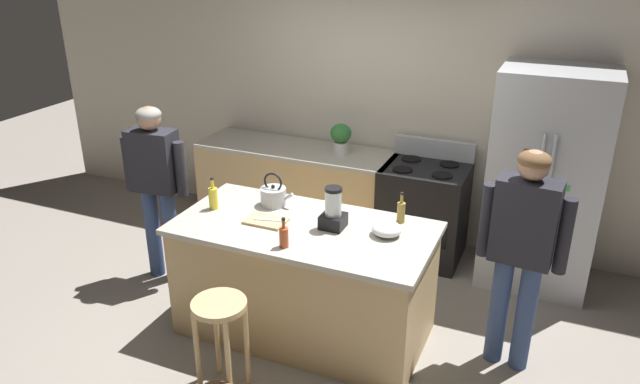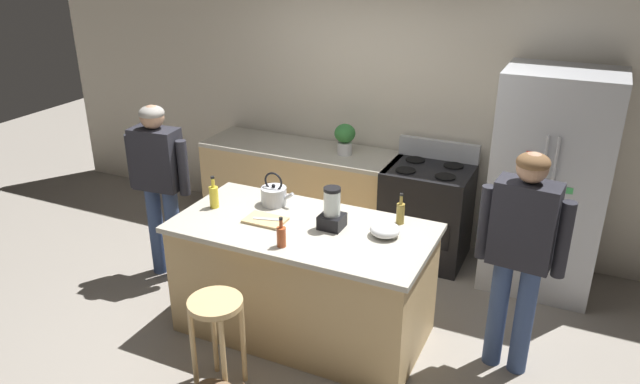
% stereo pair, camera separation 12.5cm
% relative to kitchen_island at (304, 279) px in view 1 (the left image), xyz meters
% --- Properties ---
extents(ground_plane, '(14.00, 14.00, 0.00)m').
position_rel_kitchen_island_xyz_m(ground_plane, '(0.00, 0.00, -0.45)').
color(ground_plane, gray).
extents(back_wall, '(8.00, 0.10, 2.70)m').
position_rel_kitchen_island_xyz_m(back_wall, '(0.00, 1.95, 0.90)').
color(back_wall, beige).
rests_on(back_wall, ground_plane).
extents(kitchen_island, '(1.89, 0.96, 0.90)m').
position_rel_kitchen_island_xyz_m(kitchen_island, '(0.00, 0.00, 0.00)').
color(kitchen_island, tan).
rests_on(kitchen_island, ground_plane).
extents(back_counter_run, '(2.00, 0.64, 0.90)m').
position_rel_kitchen_island_xyz_m(back_counter_run, '(-0.80, 1.55, -0.00)').
color(back_counter_run, tan).
rests_on(back_counter_run, ground_plane).
extents(refrigerator, '(0.90, 0.73, 1.89)m').
position_rel_kitchen_island_xyz_m(refrigerator, '(1.54, 1.50, 0.49)').
color(refrigerator, '#B7BABF').
rests_on(refrigerator, ground_plane).
extents(stove_range, '(0.76, 0.65, 1.08)m').
position_rel_kitchen_island_xyz_m(stove_range, '(0.52, 1.52, 0.01)').
color(stove_range, black).
rests_on(stove_range, ground_plane).
extents(person_by_island_left, '(0.60, 0.26, 1.57)m').
position_rel_kitchen_island_xyz_m(person_by_island_left, '(-1.50, 0.24, 0.50)').
color(person_by_island_left, '#384C7A').
rests_on(person_by_island_left, ground_plane).
extents(person_by_sink_right, '(0.60, 0.26, 1.62)m').
position_rel_kitchen_island_xyz_m(person_by_sink_right, '(1.49, 0.23, 0.53)').
color(person_by_sink_right, '#384C7A').
rests_on(person_by_sink_right, ground_plane).
extents(bar_stool, '(0.36, 0.36, 0.69)m').
position_rel_kitchen_island_xyz_m(bar_stool, '(-0.22, -0.81, 0.08)').
color(bar_stool, tan).
rests_on(bar_stool, ground_plane).
extents(potted_plant, '(0.20, 0.20, 0.30)m').
position_rel_kitchen_island_xyz_m(potted_plant, '(-0.32, 1.55, 0.62)').
color(potted_plant, silver).
rests_on(potted_plant, back_counter_run).
extents(blender_appliance, '(0.17, 0.17, 0.31)m').
position_rel_kitchen_island_xyz_m(blender_appliance, '(0.20, 0.07, 0.58)').
color(blender_appliance, black).
rests_on(blender_appliance, kitchen_island).
extents(bottle_cooking_sauce, '(0.06, 0.06, 0.22)m').
position_rel_kitchen_island_xyz_m(bottle_cooking_sauce, '(0.01, -0.34, 0.53)').
color(bottle_cooking_sauce, '#B24C26').
rests_on(bottle_cooking_sauce, kitchen_island).
extents(bottle_vinegar, '(0.06, 0.06, 0.24)m').
position_rel_kitchen_island_xyz_m(bottle_vinegar, '(0.63, 0.34, 0.54)').
color(bottle_vinegar, olive).
rests_on(bottle_vinegar, kitchen_island).
extents(bottle_soda, '(0.07, 0.07, 0.26)m').
position_rel_kitchen_island_xyz_m(bottle_soda, '(-0.76, 0.00, 0.54)').
color(bottle_soda, yellow).
rests_on(bottle_soda, kitchen_island).
extents(mixing_bowl, '(0.21, 0.21, 0.10)m').
position_rel_kitchen_island_xyz_m(mixing_bowl, '(0.60, 0.10, 0.50)').
color(mixing_bowl, white).
rests_on(mixing_bowl, kitchen_island).
extents(tea_kettle, '(0.28, 0.20, 0.27)m').
position_rel_kitchen_island_xyz_m(tea_kettle, '(-0.37, 0.25, 0.53)').
color(tea_kettle, '#B7BABF').
rests_on(tea_kettle, kitchen_island).
extents(cutting_board, '(0.30, 0.20, 0.02)m').
position_rel_kitchen_island_xyz_m(cutting_board, '(-0.28, -0.05, 0.46)').
color(cutting_board, tan).
rests_on(cutting_board, kitchen_island).
extents(chef_knife, '(0.22, 0.09, 0.01)m').
position_rel_kitchen_island_xyz_m(chef_knife, '(-0.26, -0.05, 0.47)').
color(chef_knife, '#B7BABF').
rests_on(chef_knife, cutting_board).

